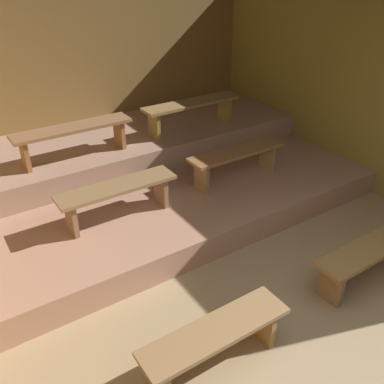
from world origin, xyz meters
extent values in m
cube|color=#9E8360|center=(0.00, 2.40, -0.04)|extent=(5.68, 5.60, 0.08)
cube|color=olive|center=(0.00, 4.83, 1.21)|extent=(5.68, 0.06, 2.42)
cube|color=olive|center=(2.47, 2.40, 1.21)|extent=(0.06, 5.60, 2.42)
cube|color=#AA7B63|center=(0.00, 3.25, 0.15)|extent=(4.88, 3.10, 0.31)
cube|color=#A17D69|center=(0.00, 4.00, 0.46)|extent=(4.88, 1.58, 0.31)
cube|color=olive|center=(-0.89, 0.66, 0.37)|extent=(1.20, 0.31, 0.04)
cube|color=olive|center=(-1.37, 0.66, 0.18)|extent=(0.05, 0.25, 0.35)
cube|color=olive|center=(-0.41, 0.66, 0.18)|extent=(0.05, 0.25, 0.35)
cube|color=olive|center=(0.89, 0.66, 0.37)|extent=(1.20, 0.31, 0.04)
cube|color=#8E6947|center=(0.41, 0.66, 0.18)|extent=(0.05, 0.25, 0.35)
cube|color=olive|center=(-0.79, 2.54, 0.68)|extent=(1.26, 0.31, 0.04)
cube|color=brown|center=(-1.30, 2.54, 0.48)|extent=(0.05, 0.25, 0.35)
cube|color=brown|center=(-0.27, 2.54, 0.48)|extent=(0.05, 0.25, 0.35)
cube|color=#916038|center=(0.79, 2.54, 0.68)|extent=(1.26, 0.31, 0.04)
cube|color=olive|center=(0.27, 2.54, 0.48)|extent=(0.05, 0.25, 0.35)
cube|color=olive|center=(1.30, 2.54, 0.48)|extent=(0.05, 0.25, 0.35)
cube|color=#8C603E|center=(-0.83, 3.61, 0.99)|extent=(1.40, 0.31, 0.04)
cube|color=#925E37|center=(-1.41, 3.61, 0.79)|extent=(0.05, 0.25, 0.35)
cube|color=#925E37|center=(-0.25, 3.61, 0.79)|extent=(0.05, 0.25, 0.35)
cube|color=olive|center=(0.83, 3.61, 0.99)|extent=(1.40, 0.31, 0.04)
cube|color=olive|center=(0.25, 3.61, 0.79)|extent=(0.05, 0.25, 0.35)
cube|color=olive|center=(1.41, 3.61, 0.79)|extent=(0.05, 0.25, 0.35)
camera|label=1|loc=(-2.24, -1.07, 2.81)|focal=39.75mm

